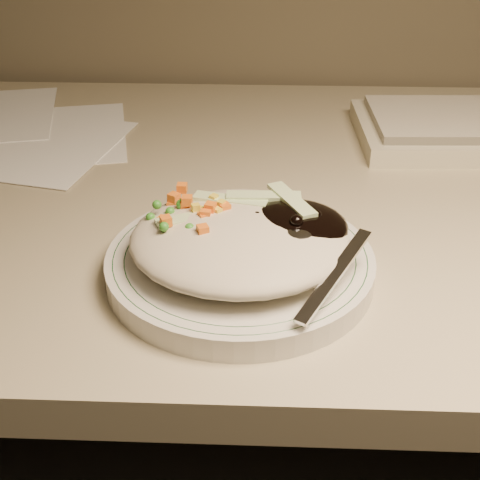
{
  "coord_description": "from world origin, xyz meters",
  "views": [
    {
      "loc": [
        -0.03,
        0.69,
        1.08
      ],
      "look_at": [
        -0.05,
        1.19,
        0.78
      ],
      "focal_mm": 50.0,
      "sensor_mm": 36.0,
      "label": 1
    }
  ],
  "objects": [
    {
      "name": "desk",
      "position": [
        0.0,
        1.38,
        0.54
      ],
      "size": [
        1.4,
        0.7,
        0.74
      ],
      "color": "tan",
      "rests_on": "ground"
    },
    {
      "name": "plate_rim",
      "position": [
        -0.05,
        1.19,
        0.76
      ],
      "size": [
        0.23,
        0.23,
        0.0
      ],
      "color": "#144723",
      "rests_on": "plate"
    },
    {
      "name": "plate",
      "position": [
        -0.05,
        1.19,
        0.75
      ],
      "size": [
        0.24,
        0.24,
        0.02
      ],
      "primitive_type": "cylinder",
      "color": "silver",
      "rests_on": "desk"
    },
    {
      "name": "meal",
      "position": [
        -0.05,
        1.19,
        0.78
      ],
      "size": [
        0.21,
        0.19,
        0.05
      ],
      "color": "#B7AB94",
      "rests_on": "plate"
    }
  ]
}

